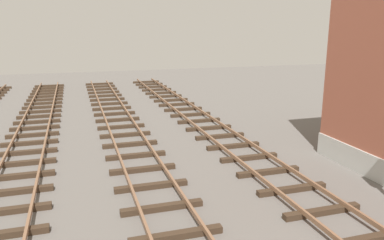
{
  "coord_description": "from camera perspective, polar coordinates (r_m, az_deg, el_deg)",
  "views": [
    {
      "loc": [
        -5.7,
        -3.68,
        5.37
      ],
      "look_at": [
        -1.03,
        11.36,
        1.48
      ],
      "focal_mm": 35.68,
      "sensor_mm": 36.0,
      "label": 1
    }
  ],
  "objects": []
}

